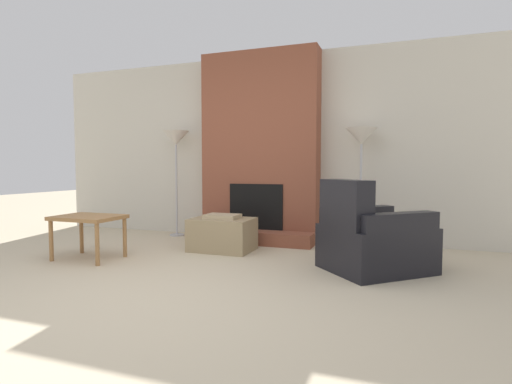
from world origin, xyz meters
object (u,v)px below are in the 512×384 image
Objects in this scene: floor_lamp_left at (176,142)px; floor_lamp_right at (361,141)px; armchair at (370,242)px; side_table at (88,222)px; ottoman at (222,234)px.

floor_lamp_left is 1.03× the size of floor_lamp_right.
armchair is 3.27m from floor_lamp_left.
floor_lamp_left reaches higher than armchair.
side_table is at bearing 58.16° from armchair.
armchair is at bearing 9.93° from side_table.
armchair reaches higher than ottoman.
floor_lamp_left is (-1.09, 0.75, 1.18)m from ottoman.
armchair is 1.58m from floor_lamp_right.
floor_lamp_left is (-2.86, 1.15, 1.10)m from armchair.
floor_lamp_left is at bearing 180.00° from floor_lamp_right.
floor_lamp_right reaches higher than side_table.
floor_lamp_right is at bearing 31.15° from side_table.
ottoman is 1.77m from floor_lamp_left.
ottoman is at bearing -154.41° from floor_lamp_right.
side_table is at bearing -93.81° from floor_lamp_left.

